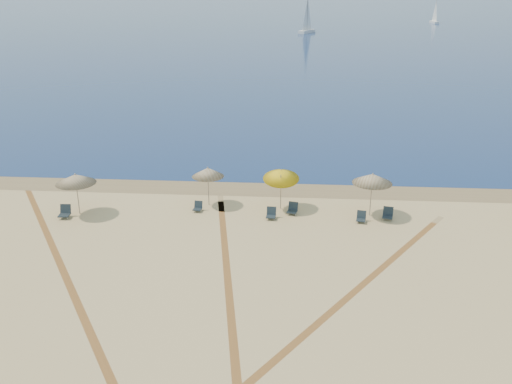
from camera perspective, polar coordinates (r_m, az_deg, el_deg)
ocean at (r=235.53m, az=3.73°, el=18.16°), size 500.00×500.00×0.00m
wet_sand at (r=36.66m, az=0.44°, el=0.39°), size 500.00×500.00×0.00m
umbrella_1 at (r=33.61m, az=-18.17°, el=1.30°), size 2.32×2.32×2.55m
umbrella_2 at (r=33.38m, az=-5.00°, el=2.05°), size 1.95×1.95×2.48m
umbrella_3 at (r=32.66m, az=2.62°, el=1.82°), size 2.16×2.23×2.72m
umbrella_4 at (r=32.39m, az=11.96°, el=1.37°), size 2.31×2.31×2.65m
chair_2 at (r=34.05m, az=-19.17°, el=-1.97°), size 0.65×0.75×0.74m
chair_3 at (r=33.24m, az=-6.04°, el=-1.54°), size 0.55×0.63×0.59m
chair_4 at (r=32.05m, az=1.58°, el=-2.26°), size 0.58×0.67×0.66m
chair_5 at (r=32.74m, az=3.81°, el=-1.76°), size 0.70×0.77×0.68m
chair_6 at (r=32.18m, az=10.83°, el=-2.58°), size 0.62×0.69×0.63m
chair_7 at (r=32.86m, az=13.49°, el=-2.23°), size 0.70×0.78×0.70m
sailboat_0 at (r=143.45m, az=5.31°, el=17.24°), size 4.44×6.60×9.76m
sailboat_1 at (r=182.07m, az=18.03°, el=17.01°), size 1.88×5.28×7.70m
tire_tracks at (r=23.86m, az=-6.54°, el=-12.19°), size 50.51×43.38×0.00m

